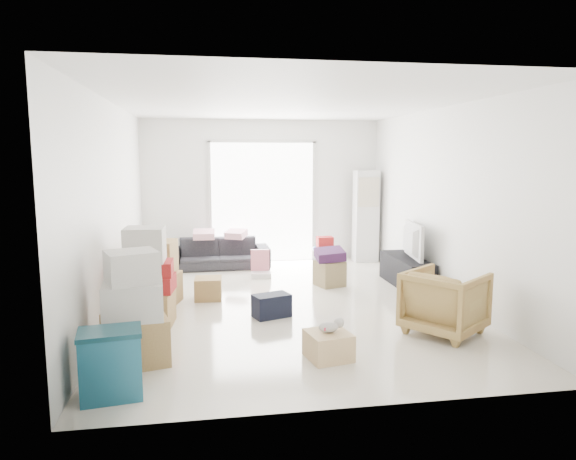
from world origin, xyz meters
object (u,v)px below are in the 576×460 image
(tv_console, at_px, (407,272))
(television, at_px, (407,254))
(ac_tower, at_px, (366,216))
(kids_table, at_px, (325,246))
(ottoman, at_px, (329,273))
(sofa, at_px, (219,248))
(storage_bins, at_px, (111,364))
(armchair, at_px, (445,299))
(wood_crate, at_px, (328,345))

(tv_console, distance_m, television, 0.29)
(ac_tower, xyz_separation_m, kids_table, (-0.93, -0.54, -0.46))
(kids_table, bearing_deg, ottoman, -99.79)
(television, relative_size, ottoman, 2.42)
(tv_console, relative_size, sofa, 0.74)
(tv_console, bearing_deg, storage_bins, -140.76)
(television, bearing_deg, storage_bins, 137.37)
(tv_console, xyz_separation_m, armchair, (-0.42, -2.14, 0.18))
(wood_crate, bearing_deg, sofa, 102.13)
(storage_bins, height_order, wood_crate, storage_bins)
(ac_tower, height_order, storage_bins, ac_tower)
(sofa, distance_m, storage_bins, 5.10)
(armchair, height_order, wood_crate, armchair)
(wood_crate, bearing_deg, storage_bins, -165.25)
(sofa, relative_size, wood_crate, 4.49)
(kids_table, height_order, wood_crate, kids_table)
(ottoman, bearing_deg, armchair, -71.90)
(ottoman, bearing_deg, television, -9.88)
(ottoman, height_order, wood_crate, ottoman)
(sofa, bearing_deg, armchair, -58.73)
(wood_crate, bearing_deg, tv_console, 54.37)
(ac_tower, relative_size, television, 1.85)
(television, bearing_deg, ottoman, 88.25)
(ac_tower, distance_m, sofa, 2.87)
(tv_console, xyz_separation_m, kids_table, (-0.98, 1.42, 0.19))
(armchair, bearing_deg, storage_bins, 69.68)
(ac_tower, relative_size, ottoman, 4.47)
(television, relative_size, kids_table, 1.62)
(storage_bins, bearing_deg, sofa, 78.32)
(tv_console, bearing_deg, armchair, -101.10)
(sofa, distance_m, ottoman, 2.33)
(kids_table, bearing_deg, sofa, 168.26)
(ac_tower, relative_size, tv_console, 1.29)
(ac_tower, xyz_separation_m, ottoman, (-1.14, -1.75, -0.68))
(television, bearing_deg, armchair, 177.03)
(ac_tower, bearing_deg, armchair, -95.16)
(kids_table, bearing_deg, wood_crate, -102.80)
(television, xyz_separation_m, ottoman, (-1.19, 0.21, -0.32))
(ottoman, height_order, kids_table, kids_table)
(television, distance_m, storage_bins, 5.04)
(sofa, bearing_deg, ac_tower, 2.56)
(armchair, relative_size, storage_bins, 1.37)
(television, xyz_separation_m, storage_bins, (-3.90, -3.19, -0.22))
(wood_crate, bearing_deg, ottoman, 75.95)
(storage_bins, xyz_separation_m, wood_crate, (1.99, 0.52, -0.16))
(tv_console, xyz_separation_m, wood_crate, (-1.91, -2.66, -0.09))
(ac_tower, xyz_separation_m, wood_crate, (-1.86, -4.62, -0.74))
(kids_table, bearing_deg, storage_bins, -122.39)
(storage_bins, distance_m, kids_table, 5.45)
(tv_console, bearing_deg, television, 0.00)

